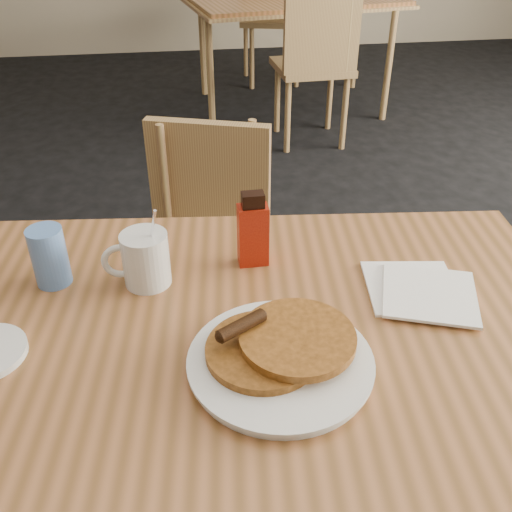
% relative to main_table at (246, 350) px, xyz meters
% --- Properties ---
extents(main_table, '(1.33, 0.97, 0.75)m').
position_rel_main_table_xyz_m(main_table, '(0.00, 0.00, 0.00)').
color(main_table, '#A06239').
rests_on(main_table, floor).
extents(neighbor_table, '(1.52, 1.16, 0.75)m').
position_rel_main_table_xyz_m(neighbor_table, '(0.75, 3.30, 0.00)').
color(neighbor_table, '#A06239').
rests_on(neighbor_table, floor).
extents(chair_main_far, '(0.47, 0.48, 0.82)m').
position_rel_main_table_xyz_m(chair_main_far, '(-0.00, 0.74, -0.22)').
color(chair_main_far, '#AA8950').
rests_on(chair_main_far, floor).
extents(chair_neighbor_far, '(0.54, 0.55, 0.98)m').
position_rel_main_table_xyz_m(chair_neighbor_far, '(0.72, 4.03, -0.12)').
color(chair_neighbor_far, '#AA8950').
rests_on(chair_neighbor_far, floor).
extents(chair_neighbor_near, '(0.45, 0.45, 0.95)m').
position_rel_main_table_xyz_m(chair_neighbor_near, '(0.75, 2.55, -0.14)').
color(chair_neighbor_near, '#AA8950').
rests_on(chair_neighbor_near, floor).
extents(pancake_plate, '(0.30, 0.30, 0.07)m').
position_rel_main_table_xyz_m(pancake_plate, '(0.04, -0.09, 0.06)').
color(pancake_plate, white).
rests_on(pancake_plate, main_table).
extents(coffee_mug, '(0.13, 0.09, 0.17)m').
position_rel_main_table_xyz_m(coffee_mug, '(-0.17, 0.17, 0.10)').
color(coffee_mug, white).
rests_on(coffee_mug, main_table).
extents(syrup_bottle, '(0.06, 0.04, 0.16)m').
position_rel_main_table_xyz_m(syrup_bottle, '(0.04, 0.21, 0.11)').
color(syrup_bottle, maroon).
rests_on(syrup_bottle, main_table).
extents(napkin_stack, '(0.22, 0.23, 0.01)m').
position_rel_main_table_xyz_m(napkin_stack, '(0.34, 0.06, 0.05)').
color(napkin_stack, white).
rests_on(napkin_stack, main_table).
extents(blue_tumbler, '(0.07, 0.07, 0.12)m').
position_rel_main_table_xyz_m(blue_tumbler, '(-0.34, 0.20, 0.10)').
color(blue_tumbler, '#5783CC').
rests_on(blue_tumbler, main_table).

